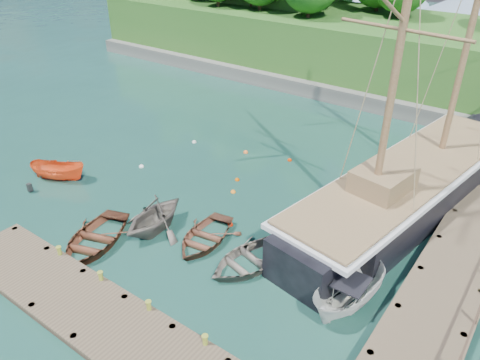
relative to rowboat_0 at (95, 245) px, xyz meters
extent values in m
plane|color=#173B30|center=(3.93, 3.21, 0.00)|extent=(160.00, 160.00, 0.00)
cube|color=#4B3D30|center=(5.93, -3.29, 0.54)|extent=(20.00, 3.20, 0.12)
cube|color=black|center=(5.93, -3.29, 0.38)|extent=(20.00, 3.20, 0.20)
cylinder|color=black|center=(-3.77, -1.99, 0.05)|extent=(0.28, 0.28, 1.10)
cube|color=#4B3D30|center=(15.43, 10.21, 0.54)|extent=(3.20, 24.00, 0.12)
cube|color=black|center=(15.43, 10.21, 0.38)|extent=(3.20, 24.00, 0.20)
cylinder|color=olive|center=(-0.07, -1.89, 0.00)|extent=(0.26, 0.26, 0.45)
cylinder|color=olive|center=(2.93, -1.89, 0.00)|extent=(0.26, 0.26, 0.45)
cylinder|color=olive|center=(5.93, -1.89, 0.00)|extent=(0.26, 0.26, 0.45)
cylinder|color=olive|center=(8.93, -1.89, 0.00)|extent=(0.26, 0.26, 0.45)
imported|color=#582F1D|center=(0.00, 0.00, 0.00)|extent=(4.83, 5.70, 1.00)
imported|color=#5D554E|center=(1.57, 2.76, 0.00)|extent=(3.67, 4.19, 2.11)
imported|color=brown|center=(4.35, 3.50, 0.00)|extent=(3.60, 4.58, 0.86)
imported|color=#6A6258|center=(7.26, 3.36, 0.00)|extent=(4.23, 5.15, 0.93)
imported|color=#F1521D|center=(-7.16, 3.03, 0.00)|extent=(3.88, 2.79, 1.41)
imported|color=silver|center=(12.27, 3.62, 0.00)|extent=(2.42, 4.73, 1.74)
cube|color=black|center=(11.51, 12.77, 0.72)|extent=(7.05, 15.04, 3.00)
cube|color=black|center=(13.07, 21.94, 0.72)|extent=(3.31, 4.91, 2.70)
cube|color=black|center=(10.13, 4.63, 0.72)|extent=(3.86, 4.22, 2.85)
cube|color=silver|center=(11.51, 12.77, 2.19)|extent=(7.86, 19.53, 0.25)
cube|color=brown|center=(11.51, 12.77, 2.44)|extent=(7.37, 19.05, 0.12)
cube|color=brown|center=(11.00, 9.72, 3.04)|extent=(2.82, 3.35, 1.20)
cylinder|color=brown|center=(12.14, 16.44, 10.42)|extent=(0.36, 0.36, 15.96)
cylinder|color=brown|center=(10.89, 9.11, 9.78)|extent=(0.36, 0.36, 14.68)
sphere|color=white|center=(-4.19, 7.21, 0.00)|extent=(0.33, 0.33, 0.33)
sphere|color=#CF4F00|center=(1.98, 9.56, 0.00)|extent=(0.30, 0.30, 0.30)
sphere|color=orange|center=(2.65, 8.24, 0.00)|extent=(0.31, 0.31, 0.31)
sphere|color=white|center=(7.19, 9.47, 0.00)|extent=(0.34, 0.34, 0.34)
sphere|color=orange|center=(0.18, 13.01, 0.00)|extent=(0.34, 0.34, 0.34)
sphere|color=#F13500|center=(3.29, 13.81, 0.00)|extent=(0.30, 0.30, 0.30)
sphere|color=silver|center=(-3.84, 12.15, 0.00)|extent=(0.32, 0.32, 0.32)
sphere|color=red|center=(4.55, 5.45, 0.00)|extent=(0.30, 0.30, 0.30)
cube|color=#474744|center=(-4.07, 27.21, 0.60)|extent=(50.00, 4.00, 1.40)
cube|color=#1F4F17|center=(-4.07, 33.21, 3.00)|extent=(50.00, 14.00, 6.00)
cube|color=#1F4F17|center=(-18.07, 37.21, 5.00)|extent=(24.00, 12.00, 10.00)
cylinder|color=#382616|center=(-10.25, 30.02, 6.70)|extent=(0.36, 0.36, 1.40)
cylinder|color=#382616|center=(2.32, 34.42, 6.70)|extent=(0.36, 0.36, 1.40)
cylinder|color=#382616|center=(-6.23, 33.41, 6.70)|extent=(0.36, 0.36, 1.40)
cylinder|color=#382616|center=(-0.65, 36.56, 6.70)|extent=(0.36, 0.36, 1.40)
cylinder|color=#382616|center=(-4.58, 29.76, 6.70)|extent=(0.36, 0.36, 1.40)
cylinder|color=#382616|center=(-7.97, 34.23, 6.70)|extent=(0.36, 0.36, 1.40)
camera|label=1|loc=(17.16, -10.95, 14.85)|focal=35.00mm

